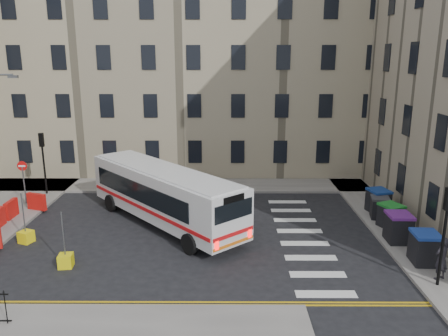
{
  "coord_description": "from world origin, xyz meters",
  "views": [
    {
      "loc": [
        0.04,
        -21.43,
        9.12
      ],
      "look_at": [
        -0.06,
        2.3,
        3.0
      ],
      "focal_mm": 35.0,
      "sensor_mm": 36.0,
      "label": 1
    }
  ],
  "objects_px": {
    "wheelie_bin_a": "(425,248)",
    "bollard_chevron": "(66,261)",
    "pedestrian": "(441,258)",
    "wheelie_bin_e": "(378,201)",
    "bollard_yellow": "(26,237)",
    "bus": "(164,193)",
    "wheelie_bin_c": "(391,216)",
    "wheelie_bin_d": "(380,207)",
    "wheelie_bin_b": "(398,227)"
  },
  "relations": [
    {
      "from": "wheelie_bin_a",
      "to": "bollard_chevron",
      "type": "bearing_deg",
      "value": -175.96
    },
    {
      "from": "pedestrian",
      "to": "bollard_chevron",
      "type": "xyz_separation_m",
      "value": [
        -15.95,
        1.28,
        -0.78
      ]
    },
    {
      "from": "pedestrian",
      "to": "wheelie_bin_e",
      "type": "bearing_deg",
      "value": -116.58
    },
    {
      "from": "bollard_yellow",
      "to": "bollard_chevron",
      "type": "relative_size",
      "value": 1.0
    },
    {
      "from": "bollard_yellow",
      "to": "wheelie_bin_a",
      "type": "bearing_deg",
      "value": -7.33
    },
    {
      "from": "wheelie_bin_e",
      "to": "bollard_yellow",
      "type": "height_order",
      "value": "wheelie_bin_e"
    },
    {
      "from": "bus",
      "to": "wheelie_bin_c",
      "type": "xyz_separation_m",
      "value": [
        12.28,
        -0.82,
        -0.99
      ]
    },
    {
      "from": "bus",
      "to": "wheelie_bin_e",
      "type": "bearing_deg",
      "value": -34.56
    },
    {
      "from": "wheelie_bin_a",
      "to": "wheelie_bin_e",
      "type": "xyz_separation_m",
      "value": [
        0.15,
        6.53,
        -0.02
      ]
    },
    {
      "from": "wheelie_bin_e",
      "to": "bollard_chevron",
      "type": "relative_size",
      "value": 2.43
    },
    {
      "from": "wheelie_bin_e",
      "to": "pedestrian",
      "type": "distance_m",
      "value": 8.02
    },
    {
      "from": "pedestrian",
      "to": "wheelie_bin_a",
      "type": "bearing_deg",
      "value": -115.18
    },
    {
      "from": "wheelie_bin_d",
      "to": "pedestrian",
      "type": "height_order",
      "value": "pedestrian"
    },
    {
      "from": "wheelie_bin_a",
      "to": "wheelie_bin_b",
      "type": "xyz_separation_m",
      "value": [
        -0.28,
        2.32,
        0.01
      ]
    },
    {
      "from": "wheelie_bin_c",
      "to": "wheelie_bin_e",
      "type": "bearing_deg",
      "value": 63.25
    },
    {
      "from": "wheelie_bin_b",
      "to": "wheelie_bin_c",
      "type": "relative_size",
      "value": 0.98
    },
    {
      "from": "bus",
      "to": "bollard_chevron",
      "type": "xyz_separation_m",
      "value": [
        -3.68,
        -5.19,
        -1.49
      ]
    },
    {
      "from": "bus",
      "to": "wheelie_bin_a",
      "type": "height_order",
      "value": "bus"
    },
    {
      "from": "pedestrian",
      "to": "bollard_chevron",
      "type": "distance_m",
      "value": 16.02
    },
    {
      "from": "wheelie_bin_b",
      "to": "bus",
      "type": "bearing_deg",
      "value": 168.54
    },
    {
      "from": "wheelie_bin_a",
      "to": "pedestrian",
      "type": "height_order",
      "value": "pedestrian"
    },
    {
      "from": "bollard_yellow",
      "to": "pedestrian",
      "type": "bearing_deg",
      "value": -11.7
    },
    {
      "from": "wheelie_bin_a",
      "to": "pedestrian",
      "type": "distance_m",
      "value": 1.5
    },
    {
      "from": "wheelie_bin_c",
      "to": "bollard_chevron",
      "type": "bearing_deg",
      "value": 171.64
    },
    {
      "from": "bus",
      "to": "pedestrian",
      "type": "height_order",
      "value": "bus"
    },
    {
      "from": "wheelie_bin_b",
      "to": "wheelie_bin_d",
      "type": "height_order",
      "value": "wheelie_bin_b"
    },
    {
      "from": "wheelie_bin_d",
      "to": "bollard_chevron",
      "type": "bearing_deg",
      "value": -148.47
    },
    {
      "from": "wheelie_bin_b",
      "to": "bollard_chevron",
      "type": "bearing_deg",
      "value": -169.74
    },
    {
      "from": "wheelie_bin_c",
      "to": "wheelie_bin_d",
      "type": "relative_size",
      "value": 1.15
    },
    {
      "from": "wheelie_bin_a",
      "to": "wheelie_bin_b",
      "type": "height_order",
      "value": "wheelie_bin_b"
    },
    {
      "from": "wheelie_bin_e",
      "to": "bollard_chevron",
      "type": "xyz_separation_m",
      "value": [
        -16.09,
        -6.73,
        -0.54
      ]
    },
    {
      "from": "wheelie_bin_d",
      "to": "wheelie_bin_e",
      "type": "relative_size",
      "value": 0.88
    },
    {
      "from": "bus",
      "to": "wheelie_bin_c",
      "type": "relative_size",
      "value": 6.93
    },
    {
      "from": "wheelie_bin_a",
      "to": "bollard_yellow",
      "type": "distance_m",
      "value": 19.04
    },
    {
      "from": "wheelie_bin_b",
      "to": "bollard_yellow",
      "type": "xyz_separation_m",
      "value": [
        -18.59,
        0.11,
        -0.58
      ]
    },
    {
      "from": "wheelie_bin_a",
      "to": "wheelie_bin_d",
      "type": "xyz_separation_m",
      "value": [
        -0.09,
        5.58,
        -0.09
      ]
    },
    {
      "from": "bus",
      "to": "wheelie_bin_d",
      "type": "distance_m",
      "value": 12.23
    },
    {
      "from": "bollard_chevron",
      "to": "bollard_yellow",
      "type": "bearing_deg",
      "value": 138.17
    },
    {
      "from": "wheelie_bin_a",
      "to": "bollard_yellow",
      "type": "height_order",
      "value": "wheelie_bin_a"
    },
    {
      "from": "wheelie_bin_b",
      "to": "wheelie_bin_c",
      "type": "height_order",
      "value": "wheelie_bin_b"
    },
    {
      "from": "bus",
      "to": "wheelie_bin_b",
      "type": "height_order",
      "value": "bus"
    },
    {
      "from": "wheelie_bin_b",
      "to": "wheelie_bin_d",
      "type": "relative_size",
      "value": 1.13
    },
    {
      "from": "wheelie_bin_e",
      "to": "bollard_chevron",
      "type": "distance_m",
      "value": 17.45
    },
    {
      "from": "pedestrian",
      "to": "bollard_yellow",
      "type": "xyz_separation_m",
      "value": [
        -18.88,
        3.91,
        -0.78
      ]
    },
    {
      "from": "wheelie_bin_c",
      "to": "wheelie_bin_d",
      "type": "bearing_deg",
      "value": 70.89
    },
    {
      "from": "bus",
      "to": "bollard_chevron",
      "type": "height_order",
      "value": "bus"
    },
    {
      "from": "wheelie_bin_a",
      "to": "pedestrian",
      "type": "bearing_deg",
      "value": -86.31
    },
    {
      "from": "wheelie_bin_c",
      "to": "wheelie_bin_d",
      "type": "height_order",
      "value": "wheelie_bin_c"
    },
    {
      "from": "wheelie_bin_a",
      "to": "bollard_chevron",
      "type": "relative_size",
      "value": 2.37
    },
    {
      "from": "wheelie_bin_c",
      "to": "pedestrian",
      "type": "height_order",
      "value": "pedestrian"
    }
  ]
}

